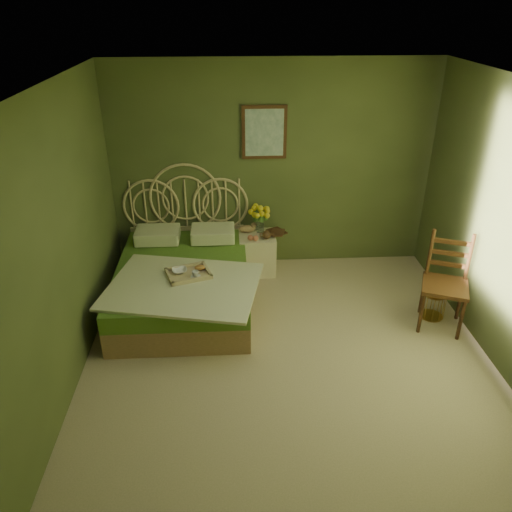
{
  "coord_description": "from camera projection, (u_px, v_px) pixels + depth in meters",
  "views": [
    {
      "loc": [
        -0.55,
        -3.73,
        3.21
      ],
      "look_at": [
        -0.27,
        1.0,
        0.72
      ],
      "focal_mm": 35.0,
      "sensor_mm": 36.0,
      "label": 1
    }
  ],
  "objects": [
    {
      "name": "chair",
      "position": [
        443.0,
        275.0,
        5.28
      ],
      "size": [
        0.6,
        0.6,
        1.04
      ],
      "rotation": [
        0.0,
        0.0,
        -0.38
      ],
      "color": "#381F0F",
      "rests_on": "floor"
    },
    {
      "name": "bed",
      "position": [
        183.0,
        279.0,
        5.76
      ],
      "size": [
        1.75,
        2.21,
        1.37
      ],
      "color": "tan",
      "rests_on": "floor"
    },
    {
      "name": "floor",
      "position": [
        290.0,
        369.0,
        4.82
      ],
      "size": [
        4.5,
        4.5,
        0.0
      ],
      "primitive_type": "plane",
      "color": "#C8B090",
      "rests_on": "ground"
    },
    {
      "name": "ceiling",
      "position": [
        302.0,
        90.0,
        3.61
      ],
      "size": [
        4.5,
        4.5,
        0.0
      ],
      "primitive_type": "plane",
      "rotation": [
        3.14,
        0.0,
        0.0
      ],
      "color": "silver",
      "rests_on": "wall_back"
    },
    {
      "name": "book_lower",
      "position": [
        271.0,
        233.0,
        6.34
      ],
      "size": [
        0.28,
        0.3,
        0.02
      ],
      "primitive_type": "imported",
      "rotation": [
        0.0,
        0.0,
        0.51
      ],
      "color": "#381E0F",
      "rests_on": "nightstand"
    },
    {
      "name": "nightstand",
      "position": [
        257.0,
        246.0,
        6.41
      ],
      "size": [
        0.46,
        0.47,
        0.94
      ],
      "color": "beige",
      "rests_on": "floor"
    },
    {
      "name": "cereal_bowl",
      "position": [
        179.0,
        271.0,
        5.42
      ],
      "size": [
        0.19,
        0.19,
        0.04
      ],
      "primitive_type": "imported",
      "rotation": [
        0.0,
        0.0,
        0.18
      ],
      "color": "white",
      "rests_on": "bed"
    },
    {
      "name": "wall_art",
      "position": [
        264.0,
        132.0,
        5.96
      ],
      "size": [
        0.54,
        0.04,
        0.64
      ],
      "color": "#381F0F",
      "rests_on": "wall_back"
    },
    {
      "name": "birdcage",
      "position": [
        433.0,
        301.0,
        5.53
      ],
      "size": [
        0.26,
        0.26,
        0.4
      ],
      "rotation": [
        0.0,
        0.0,
        0.04
      ],
      "color": "#B5863A",
      "rests_on": "floor"
    },
    {
      "name": "book_upper",
      "position": [
        271.0,
        232.0,
        6.34
      ],
      "size": [
        0.22,
        0.26,
        0.02
      ],
      "primitive_type": "imported",
      "rotation": [
        0.0,
        0.0,
        -0.26
      ],
      "color": "#472819",
      "rests_on": "nightstand"
    },
    {
      "name": "wall_back",
      "position": [
        272.0,
        168.0,
        6.2
      ],
      "size": [
        4.0,
        0.0,
        4.0
      ],
      "primitive_type": "plane",
      "rotation": [
        1.57,
        0.0,
        0.0
      ],
      "color": "#596434",
      "rests_on": "floor"
    },
    {
      "name": "wall_left",
      "position": [
        54.0,
        256.0,
        4.11
      ],
      "size": [
        0.0,
        4.5,
        4.5
      ],
      "primitive_type": "plane",
      "rotation": [
        1.57,
        0.0,
        1.57
      ],
      "color": "#596434",
      "rests_on": "floor"
    },
    {
      "name": "coffee_cup",
      "position": [
        195.0,
        274.0,
        5.33
      ],
      "size": [
        0.09,
        0.09,
        0.07
      ],
      "primitive_type": "imported",
      "rotation": [
        0.0,
        0.0,
        0.25
      ],
      "color": "white",
      "rests_on": "bed"
    }
  ]
}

